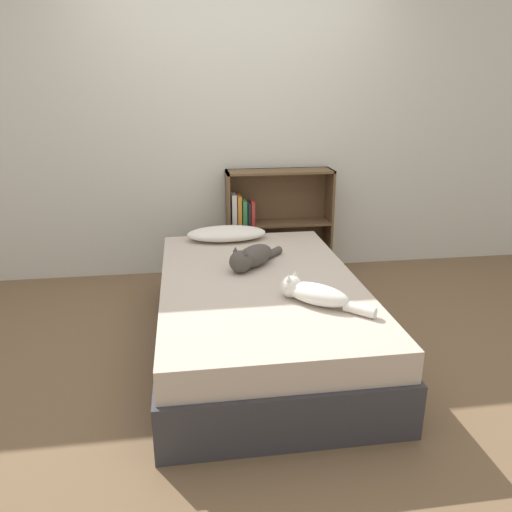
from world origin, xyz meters
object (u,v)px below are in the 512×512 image
(bed, at_px, (259,313))
(cat_light, at_px, (313,293))
(pillow, at_px, (227,234))
(bookshelf, at_px, (273,220))
(cat_dark, at_px, (251,257))

(bed, relative_size, cat_light, 4.41)
(pillow, distance_m, cat_light, 1.30)
(bed, height_order, bookshelf, bookshelf)
(cat_dark, height_order, bookshelf, bookshelf)
(pillow, bearing_deg, cat_light, -73.39)
(pillow, xyz_separation_m, cat_light, (0.37, -1.25, 0.00))
(pillow, relative_size, bookshelf, 0.66)
(bed, distance_m, pillow, 0.91)
(bed, bearing_deg, bookshelf, 76.15)
(cat_light, distance_m, cat_dark, 0.67)
(cat_light, xyz_separation_m, cat_dark, (-0.27, 0.61, 0.01))
(bed, height_order, cat_dark, cat_dark)
(bed, relative_size, bookshelf, 2.23)
(pillow, height_order, cat_dark, cat_dark)
(cat_dark, bearing_deg, cat_light, 66.89)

